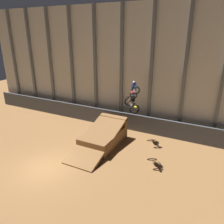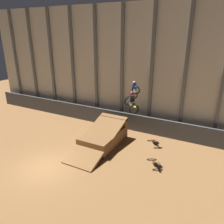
% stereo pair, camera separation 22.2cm
% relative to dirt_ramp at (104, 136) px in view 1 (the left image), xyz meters
% --- Properties ---
extents(ground_plane, '(60.00, 60.00, 0.00)m').
position_rel_dirt_ramp_xyz_m(ground_plane, '(-2.00, -5.31, -0.70)').
color(ground_plane, olive).
extents(arena_back_wall, '(32.00, 0.40, 12.02)m').
position_rel_dirt_ramp_xyz_m(arena_back_wall, '(-2.00, 4.82, 5.31)').
color(arena_back_wall, beige).
rests_on(arena_back_wall, ground_plane).
extents(lower_barrier, '(31.36, 0.20, 1.72)m').
position_rel_dirt_ramp_xyz_m(lower_barrier, '(-2.00, 3.81, 0.16)').
color(lower_barrier, '#474C56').
rests_on(lower_barrier, ground_plane).
extents(dirt_ramp, '(2.71, 6.45, 2.11)m').
position_rel_dirt_ramp_xyz_m(dirt_ramp, '(0.00, 0.00, 0.00)').
color(dirt_ramp, brown).
rests_on(dirt_ramp, ground_plane).
extents(rider_bike_left_air, '(1.45, 1.81, 1.67)m').
position_rel_dirt_ramp_xyz_m(rider_bike_left_air, '(1.95, 2.06, 3.98)').
color(rider_bike_left_air, black).
extents(rider_bike_right_air, '(1.55, 1.69, 1.52)m').
position_rel_dirt_ramp_xyz_m(rider_bike_right_air, '(3.04, -1.18, 3.94)').
color(rider_bike_right_air, black).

